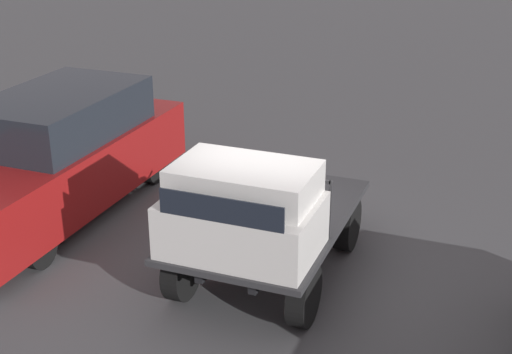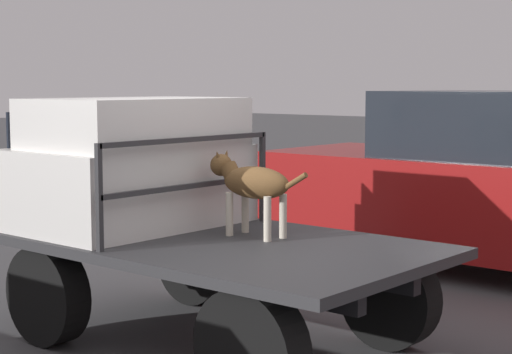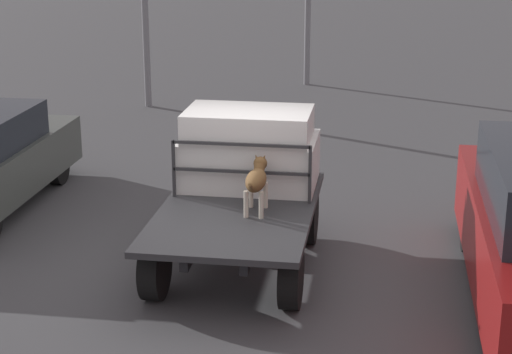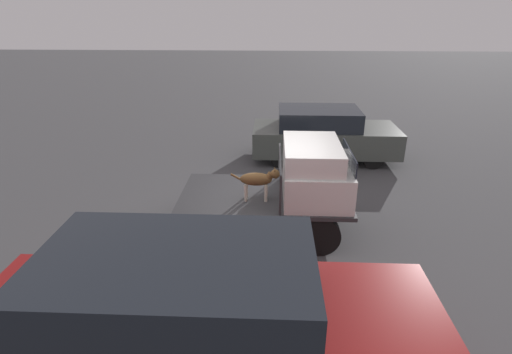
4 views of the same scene
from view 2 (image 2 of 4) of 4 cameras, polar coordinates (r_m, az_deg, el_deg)
The scene contains 6 objects.
ground_plane at distance 6.87m, azimuth -2.56°, elevation -11.16°, with size 80.00×80.00×0.00m, color #474749.
flatbed_truck at distance 6.72m, azimuth -2.59°, elevation -6.26°, with size 3.41×1.98×0.85m.
truck_cab at distance 7.30m, azimuth -8.31°, elevation 0.75°, with size 1.28×1.86×1.08m.
truck_headboard at distance 6.80m, azimuth -4.49°, elevation 0.47°, with size 0.04×1.86×0.78m.
dog at distance 6.74m, azimuth -0.39°, elevation -0.39°, with size 1.00×0.26×0.67m.
parked_pickup_far at distance 9.59m, azimuth 16.56°, elevation -0.52°, with size 5.35×1.98×1.97m.
Camera 2 is at (-4.46, 4.80, 2.06)m, focal length 60.00 mm.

